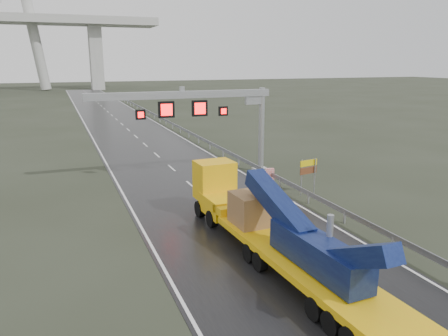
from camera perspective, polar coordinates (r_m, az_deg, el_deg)
name	(u,v)px	position (r m, az deg, el deg)	size (l,w,h in m)	color
ground	(298,280)	(20.04, 9.60, -14.18)	(400.00, 400.00, 0.00)	#272B1E
road	(136,137)	(56.64, -11.43, 4.04)	(11.00, 200.00, 0.02)	black
guardrail	(207,141)	(48.42, -2.25, 3.51)	(0.20, 140.00, 1.40)	gray
sign_gantry	(208,109)	(35.19, -2.12, 7.71)	(14.90, 1.20, 7.42)	#A6A6A1
heavy_haul_truck	(263,222)	(21.90, 5.11, -7.02)	(3.38, 17.41, 4.06)	#EEA70D
exit_sign_pair	(308,170)	(31.50, 10.96, -0.25)	(1.51, 0.36, 2.61)	gray
striped_barrier	(269,176)	(34.50, 5.96, -1.00)	(0.68, 0.36, 1.15)	red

